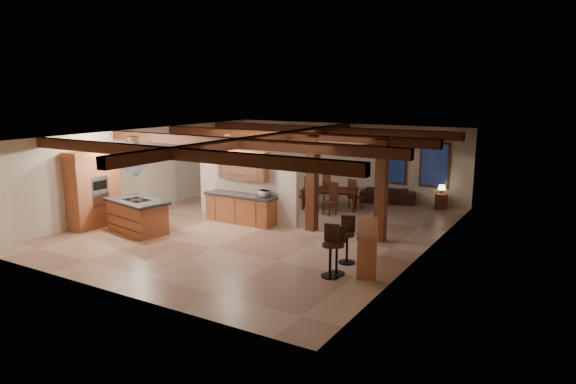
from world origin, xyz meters
name	(u,v)px	position (x,y,z in m)	size (l,w,h in m)	color
ground	(265,228)	(0.00, 0.00, 0.00)	(12.00, 12.00, 0.00)	tan
room_walls	(264,171)	(0.00, 0.00, 1.78)	(12.00, 12.00, 12.00)	beige
ceiling_beams	(264,139)	(0.00, 0.00, 2.76)	(10.00, 12.00, 0.28)	#3B1F0E
timber_posts	(346,177)	(2.50, 0.50, 1.76)	(2.50, 0.30, 2.90)	#3B1F0E
partition_wall	(247,187)	(-1.00, 0.50, 1.10)	(3.80, 0.18, 2.20)	beige
pantry_cabinet	(93,189)	(-4.67, -2.60, 1.20)	(0.67, 1.60, 2.40)	#A25B34
back_counter	(241,208)	(-1.00, 0.11, 0.48)	(2.50, 0.66, 0.94)	#A25B34
upper_display_cabinet	(244,165)	(-1.00, 0.31, 1.85)	(1.80, 0.36, 0.95)	#A25B34
range_hood	(135,174)	(-3.00, -2.40, 1.78)	(1.10, 1.10, 1.40)	silver
back_windows	(413,163)	(2.80, 5.93, 1.50)	(2.70, 0.07, 1.70)	#3B1F0E
framed_art	(313,151)	(-1.50, 5.94, 1.70)	(0.65, 0.05, 0.85)	#3B1F0E
recessed_cans	(156,137)	(-2.53, -1.93, 2.87)	(3.16, 2.46, 0.03)	silver
kitchen_island	(137,216)	(-3.00, -2.40, 0.51)	(2.21, 1.47, 1.01)	#A25B34
dining_table	(330,199)	(0.58, 3.37, 0.35)	(2.01, 1.12, 0.71)	#411C10
sofa	(388,195)	(2.02, 5.45, 0.30)	(2.07, 0.81, 0.60)	black
microwave	(264,194)	(-0.10, 0.11, 1.05)	(0.39, 0.26, 0.21)	#ADADB2
bar_counter	(367,240)	(4.13, -1.73, 0.69)	(1.17, 1.98, 1.02)	#A25B34
side_table	(441,201)	(4.03, 5.48, 0.27)	(0.44, 0.44, 0.55)	#3B1F0E
table_lamp	(442,187)	(4.03, 5.48, 0.77)	(0.27, 0.27, 0.32)	black
bar_stool_a	(331,251)	(3.65, -2.75, 0.61)	(0.44, 0.45, 1.21)	black
bar_stool_b	(337,250)	(3.70, -2.52, 0.57)	(0.39, 0.40, 1.11)	black
bar_stool_c	(347,239)	(3.58, -1.69, 0.60)	(0.43, 0.44, 1.17)	black
dining_chairs	(330,193)	(0.58, 3.37, 0.57)	(2.16, 2.16, 1.12)	#3B1F0E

